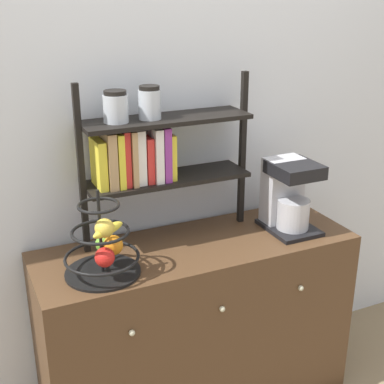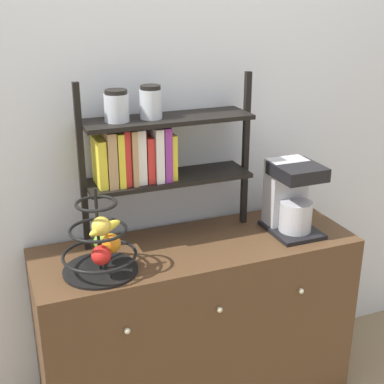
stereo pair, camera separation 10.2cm
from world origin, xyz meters
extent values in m
cube|color=silver|center=(0.00, 0.50, 1.30)|extent=(7.00, 0.05, 2.60)
cube|color=#4C331E|center=(0.00, 0.23, 0.40)|extent=(1.35, 0.46, 0.79)
sphere|color=#B2AD8C|center=(-0.37, -0.01, 0.62)|extent=(0.02, 0.02, 0.02)
sphere|color=#B2AD8C|center=(0.00, -0.01, 0.62)|extent=(0.02, 0.02, 0.02)
sphere|color=#B2AD8C|center=(0.37, -0.01, 0.62)|extent=(0.02, 0.02, 0.02)
cube|color=black|center=(0.43, 0.19, 0.80)|extent=(0.20, 0.25, 0.02)
cube|color=#B7B7BC|center=(0.43, 0.26, 0.96)|extent=(0.17, 0.10, 0.29)
cylinder|color=#B7B7BC|center=(0.43, 0.17, 0.87)|extent=(0.14, 0.14, 0.13)
cube|color=black|center=(0.43, 0.18, 1.07)|extent=(0.19, 0.20, 0.06)
cylinder|color=black|center=(-0.42, 0.16, 0.80)|extent=(0.28, 0.28, 0.01)
cylinder|color=black|center=(-0.42, 0.16, 0.96)|extent=(0.01, 0.01, 0.32)
torus|color=black|center=(-0.42, 0.16, 0.86)|extent=(0.28, 0.28, 0.01)
torus|color=black|center=(-0.42, 0.16, 0.96)|extent=(0.22, 0.22, 0.01)
torus|color=black|center=(-0.42, 0.16, 1.07)|extent=(0.15, 0.15, 0.01)
sphere|color=red|center=(-0.43, 0.08, 0.90)|extent=(0.07, 0.07, 0.07)
sphere|color=#6BAD33|center=(-0.40, 0.19, 0.90)|extent=(0.07, 0.07, 0.07)
sphere|color=orange|center=(-0.38, 0.16, 0.90)|extent=(0.08, 0.08, 0.08)
ellipsoid|color=yellow|center=(-0.40, 0.11, 0.98)|extent=(0.15, 0.11, 0.04)
sphere|color=gold|center=(-0.42, 0.11, 1.00)|extent=(0.07, 0.07, 0.07)
cube|color=black|center=(-0.43, 0.36, 1.13)|extent=(0.02, 0.02, 0.68)
cube|color=black|center=(0.28, 0.36, 1.13)|extent=(0.02, 0.02, 0.68)
cube|color=black|center=(-0.07, 0.36, 1.05)|extent=(0.69, 0.20, 0.02)
cube|color=black|center=(-0.07, 0.36, 1.30)|extent=(0.69, 0.20, 0.02)
cube|color=yellow|center=(-0.36, 0.36, 1.15)|extent=(0.03, 0.14, 0.19)
cube|color=tan|center=(-0.32, 0.36, 1.17)|extent=(0.03, 0.16, 0.22)
cube|color=yellow|center=(-0.29, 0.36, 1.17)|extent=(0.03, 0.16, 0.22)
cube|color=red|center=(-0.26, 0.36, 1.17)|extent=(0.02, 0.14, 0.22)
cube|color=tan|center=(-0.23, 0.36, 1.17)|extent=(0.02, 0.16, 0.22)
cube|color=white|center=(-0.20, 0.36, 1.17)|extent=(0.03, 0.14, 0.22)
cube|color=red|center=(-0.16, 0.36, 1.15)|extent=(0.03, 0.14, 0.18)
cube|color=white|center=(-0.13, 0.36, 1.17)|extent=(0.03, 0.16, 0.22)
cube|color=#8C338C|center=(-0.10, 0.36, 1.17)|extent=(0.03, 0.16, 0.22)
cube|color=yellow|center=(-0.07, 0.36, 1.15)|extent=(0.02, 0.13, 0.19)
cylinder|color=silver|center=(-0.28, 0.36, 1.36)|extent=(0.10, 0.10, 0.11)
cylinder|color=black|center=(-0.28, 0.36, 1.42)|extent=(0.09, 0.09, 0.02)
cylinder|color=silver|center=(-0.14, 0.36, 1.36)|extent=(0.09, 0.09, 0.11)
cylinder|color=black|center=(-0.14, 0.36, 1.43)|extent=(0.08, 0.08, 0.02)
camera|label=1|loc=(-0.85, -1.58, 1.78)|focal=50.00mm
camera|label=2|loc=(-0.76, -1.62, 1.78)|focal=50.00mm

